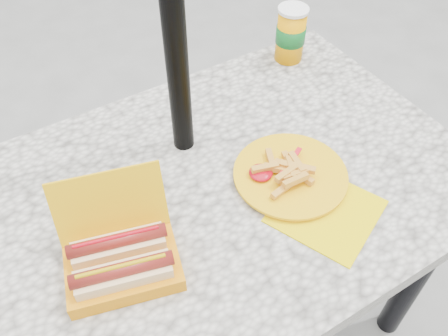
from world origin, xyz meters
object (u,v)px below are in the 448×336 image
umbrella_pole (173,15)px  fries_plate (292,177)px  hotdog_box (122,260)px  soda_cup (291,34)px

umbrella_pole → fries_plate: bearing=-57.4°
umbrella_pole → hotdog_box: (-0.27, -0.25, -0.31)m
fries_plate → soda_cup: (0.28, 0.40, 0.07)m
umbrella_pole → hotdog_box: 0.48m
hotdog_box → fries_plate: bearing=17.0°
hotdog_box → fries_plate: size_ratio=0.67×
fries_plate → soda_cup: soda_cup is taller
hotdog_box → soda_cup: hotdog_box is taller
fries_plate → soda_cup: bearing=54.4°
hotdog_box → fries_plate: 0.42m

